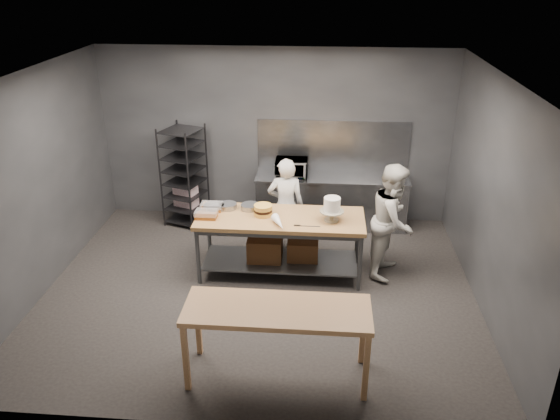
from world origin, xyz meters
name	(u,v)px	position (x,y,z in m)	size (l,w,h in m)	color
ground	(260,290)	(0.00, 0.00, 0.00)	(6.00, 6.00, 0.00)	black
back_wall	(275,136)	(0.00, 2.50, 1.50)	(6.00, 0.04, 3.00)	#4C4F54
work_table	(281,238)	(0.26, 0.52, 0.57)	(2.40, 0.90, 0.92)	olive
near_counter	(277,315)	(0.40, -1.71, 0.81)	(2.00, 0.70, 0.90)	olive
back_counter	(331,201)	(1.00, 2.18, 0.45)	(2.60, 0.60, 0.90)	slate
splashback_panel	(333,146)	(1.00, 2.48, 1.35)	(2.60, 0.02, 0.90)	slate
speed_rack	(184,177)	(-1.54, 2.10, 0.86)	(0.78, 0.81, 1.75)	black
chef_behind	(286,206)	(0.28, 1.20, 0.78)	(0.57, 0.37, 1.55)	white
chef_right	(393,220)	(1.87, 0.66, 0.85)	(0.82, 0.64, 1.70)	silver
microwave	(291,168)	(0.31, 2.18, 1.05)	(0.54, 0.37, 0.30)	black
frosted_cake_stand	(332,207)	(0.98, 0.43, 1.14)	(0.34, 0.34, 0.35)	#A9A187
layer_cake	(263,210)	(0.00, 0.53, 1.00)	(0.26, 0.26, 0.16)	gold
cake_pans	(229,207)	(-0.52, 0.70, 0.96)	(0.82, 0.35, 0.07)	gray
piping_bag	(279,223)	(0.26, 0.18, 0.98)	(0.12, 0.12, 0.38)	white
offset_spatula	(303,226)	(0.60, 0.22, 0.93)	(0.37, 0.02, 0.02)	slate
pastry_clamshells	(209,210)	(-0.78, 0.51, 0.98)	(0.34, 0.47, 0.11)	#A15120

